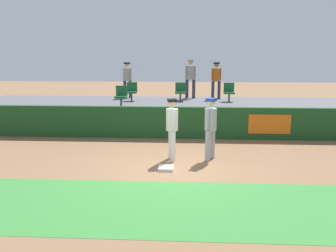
{
  "coord_description": "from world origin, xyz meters",
  "views": [
    {
      "loc": [
        0.48,
        -9.41,
        3.08
      ],
      "look_at": [
        -0.12,
        0.81,
        1.0
      ],
      "focal_mm": 38.29,
      "sensor_mm": 36.0,
      "label": 1
    }
  ],
  "objects_px": {
    "first_base": "(166,168)",
    "spectator_hooded": "(127,77)",
    "player_runner_visitor": "(211,124)",
    "player_fielder_home": "(172,125)",
    "spectator_capped": "(216,78)",
    "seat_front_left": "(121,95)",
    "seat_back_left": "(132,90)",
    "seat_back_center": "(180,91)",
    "spectator_casual": "(190,76)",
    "seat_back_right": "(229,91)"
  },
  "relations": [
    {
      "from": "first_base",
      "to": "spectator_hooded",
      "type": "distance_m",
      "value": 8.63
    },
    {
      "from": "player_runner_visitor",
      "to": "player_fielder_home",
      "type": "bearing_deg",
      "value": -57.7
    },
    {
      "from": "player_fielder_home",
      "to": "spectator_capped",
      "type": "bearing_deg",
      "value": 152.7
    },
    {
      "from": "player_fielder_home",
      "to": "spectator_capped",
      "type": "xyz_separation_m",
      "value": [
        1.75,
        6.84,
        0.9
      ]
    },
    {
      "from": "seat_front_left",
      "to": "spectator_hooded",
      "type": "distance_m",
      "value": 2.99
    },
    {
      "from": "player_runner_visitor",
      "to": "seat_back_left",
      "type": "relative_size",
      "value": 2.17
    },
    {
      "from": "player_fielder_home",
      "to": "seat_back_center",
      "type": "distance_m",
      "value": 6.01
    },
    {
      "from": "first_base",
      "to": "seat_back_left",
      "type": "height_order",
      "value": "seat_back_left"
    },
    {
      "from": "spectator_casual",
      "to": "first_base",
      "type": "bearing_deg",
      "value": 78.62
    },
    {
      "from": "spectator_hooded",
      "to": "spectator_capped",
      "type": "height_order",
      "value": "spectator_capped"
    },
    {
      "from": "seat_back_left",
      "to": "spectator_hooded",
      "type": "bearing_deg",
      "value": 108.68
    },
    {
      "from": "player_runner_visitor",
      "to": "seat_back_right",
      "type": "distance_m",
      "value": 6.03
    },
    {
      "from": "player_fielder_home",
      "to": "player_runner_visitor",
      "type": "bearing_deg",
      "value": 81.62
    },
    {
      "from": "seat_front_left",
      "to": "spectator_capped",
      "type": "distance_m",
      "value": 4.83
    },
    {
      "from": "player_fielder_home",
      "to": "spectator_casual",
      "type": "bearing_deg",
      "value": 162.7
    },
    {
      "from": "seat_front_left",
      "to": "spectator_capped",
      "type": "height_order",
      "value": "spectator_capped"
    },
    {
      "from": "spectator_casual",
      "to": "seat_back_left",
      "type": "bearing_deg",
      "value": 16.32
    },
    {
      "from": "seat_back_center",
      "to": "spectator_hooded",
      "type": "bearing_deg",
      "value": 156.37
    },
    {
      "from": "spectator_hooded",
      "to": "spectator_capped",
      "type": "distance_m",
      "value": 4.27
    },
    {
      "from": "spectator_hooded",
      "to": "seat_back_right",
      "type": "bearing_deg",
      "value": -171.94
    },
    {
      "from": "spectator_hooded",
      "to": "spectator_casual",
      "type": "distance_m",
      "value": 3.05
    },
    {
      "from": "player_runner_visitor",
      "to": "seat_back_right",
      "type": "bearing_deg",
      "value": -163.34
    },
    {
      "from": "first_base",
      "to": "player_runner_visitor",
      "type": "relative_size",
      "value": 0.22
    },
    {
      "from": "player_runner_visitor",
      "to": "spectator_capped",
      "type": "height_order",
      "value": "spectator_capped"
    },
    {
      "from": "seat_front_left",
      "to": "spectator_hooded",
      "type": "bearing_deg",
      "value": 94.71
    },
    {
      "from": "spectator_hooded",
      "to": "spectator_capped",
      "type": "relative_size",
      "value": 0.99
    },
    {
      "from": "spectator_capped",
      "to": "spectator_casual",
      "type": "distance_m",
      "value": 1.24
    },
    {
      "from": "player_fielder_home",
      "to": "player_runner_visitor",
      "type": "height_order",
      "value": "player_runner_visitor"
    },
    {
      "from": "seat_back_left",
      "to": "seat_front_left",
      "type": "bearing_deg",
      "value": -94.54
    },
    {
      "from": "first_base",
      "to": "player_fielder_home",
      "type": "xyz_separation_m",
      "value": [
        0.12,
        0.93,
        1.01
      ]
    },
    {
      "from": "first_base",
      "to": "spectator_casual",
      "type": "height_order",
      "value": "spectator_casual"
    },
    {
      "from": "player_runner_visitor",
      "to": "spectator_hooded",
      "type": "xyz_separation_m",
      "value": [
        -3.62,
        7.05,
        0.88
      ]
    },
    {
      "from": "seat_back_left",
      "to": "seat_back_right",
      "type": "relative_size",
      "value": 1.0
    },
    {
      "from": "seat_back_right",
      "to": "spectator_hooded",
      "type": "height_order",
      "value": "spectator_hooded"
    },
    {
      "from": "first_base",
      "to": "seat_back_right",
      "type": "distance_m",
      "value": 7.46
    },
    {
      "from": "first_base",
      "to": "spectator_casual",
      "type": "relative_size",
      "value": 0.22
    },
    {
      "from": "player_fielder_home",
      "to": "seat_back_center",
      "type": "height_order",
      "value": "player_fielder_home"
    },
    {
      "from": "player_runner_visitor",
      "to": "first_base",
      "type": "bearing_deg",
      "value": -22.74
    },
    {
      "from": "spectator_hooded",
      "to": "spectator_capped",
      "type": "bearing_deg",
      "value": -162.6
    },
    {
      "from": "seat_front_left",
      "to": "spectator_casual",
      "type": "distance_m",
      "value": 4.1
    },
    {
      "from": "player_runner_visitor",
      "to": "seat_back_center",
      "type": "height_order",
      "value": "player_runner_visitor"
    },
    {
      "from": "seat_front_left",
      "to": "player_runner_visitor",
      "type": "bearing_deg",
      "value": -50.55
    },
    {
      "from": "player_fielder_home",
      "to": "seat_front_left",
      "type": "xyz_separation_m",
      "value": [
        -2.27,
        4.2,
        0.38
      ]
    },
    {
      "from": "seat_back_center",
      "to": "spectator_capped",
      "type": "distance_m",
      "value": 1.93
    },
    {
      "from": "seat_back_center",
      "to": "spectator_casual",
      "type": "bearing_deg",
      "value": 68.3
    },
    {
      "from": "player_runner_visitor",
      "to": "spectator_casual",
      "type": "relative_size",
      "value": 0.99
    },
    {
      "from": "seat_back_left",
      "to": "spectator_capped",
      "type": "height_order",
      "value": "spectator_capped"
    },
    {
      "from": "spectator_capped",
      "to": "seat_back_left",
      "type": "bearing_deg",
      "value": -3.37
    },
    {
      "from": "player_fielder_home",
      "to": "seat_back_right",
      "type": "distance_m",
      "value": 6.43
    },
    {
      "from": "player_runner_visitor",
      "to": "seat_back_left",
      "type": "distance_m",
      "value": 6.75
    }
  ]
}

